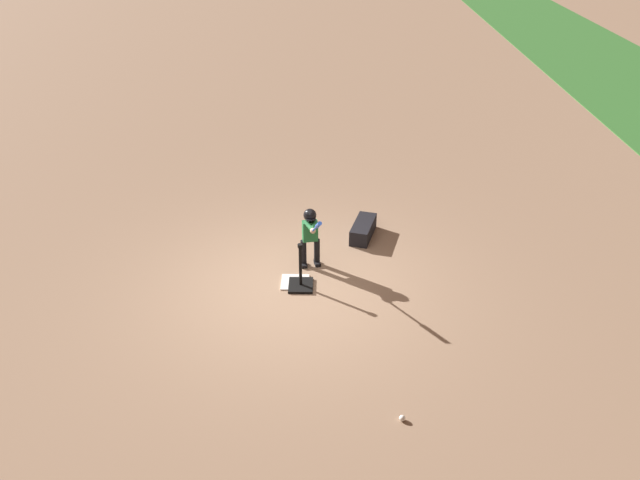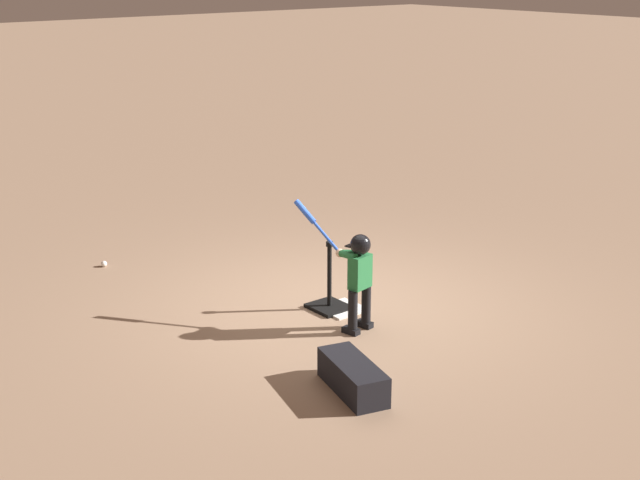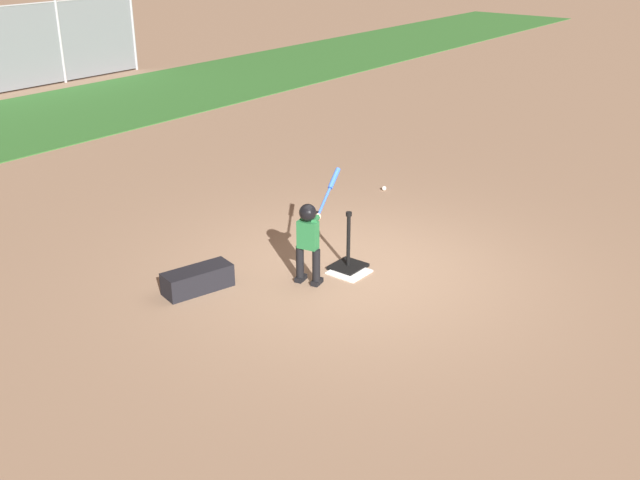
{
  "view_description": "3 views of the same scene",
  "coord_description": "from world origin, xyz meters",
  "px_view_note": "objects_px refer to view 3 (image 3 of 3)",
  "views": [
    {
      "loc": [
        8.14,
        0.5,
        5.5
      ],
      "look_at": [
        -0.41,
        0.41,
        0.6
      ],
      "focal_mm": 35.0,
      "sensor_mm": 36.0,
      "label": 1
    },
    {
      "loc": [
        -6.94,
        5.81,
        3.66
      ],
      "look_at": [
        -0.17,
        0.38,
        0.88
      ],
      "focal_mm": 50.0,
      "sensor_mm": 36.0,
      "label": 2
    },
    {
      "loc": [
        -7.06,
        -4.95,
        4.09
      ],
      "look_at": [
        -0.58,
        0.11,
        0.59
      ],
      "focal_mm": 42.0,
      "sensor_mm": 36.0,
      "label": 3
    }
  ],
  "objects_px": {
    "baseball": "(384,188)",
    "bleachers_right_center": "(57,59)",
    "batter_child": "(309,232)",
    "batting_tee": "(348,260)",
    "equipment_bag": "(198,280)"
  },
  "relations": [
    {
      "from": "bleachers_right_center",
      "to": "equipment_bag",
      "type": "bearing_deg",
      "value": -118.08
    },
    {
      "from": "batter_child",
      "to": "equipment_bag",
      "type": "distance_m",
      "value": 1.46
    },
    {
      "from": "bleachers_right_center",
      "to": "equipment_bag",
      "type": "height_order",
      "value": "bleachers_right_center"
    },
    {
      "from": "equipment_bag",
      "to": "bleachers_right_center",
      "type": "bearing_deg",
      "value": 77.2
    },
    {
      "from": "baseball",
      "to": "bleachers_right_center",
      "type": "relative_size",
      "value": 0.03
    },
    {
      "from": "batter_child",
      "to": "equipment_bag",
      "type": "xyz_separation_m",
      "value": [
        -1.01,
        0.91,
        -0.52
      ]
    },
    {
      "from": "batter_child",
      "to": "baseball",
      "type": "bearing_deg",
      "value": 18.76
    },
    {
      "from": "batting_tee",
      "to": "bleachers_right_center",
      "type": "height_order",
      "value": "bleachers_right_center"
    },
    {
      "from": "batting_tee",
      "to": "bleachers_right_center",
      "type": "relative_size",
      "value": 0.26
    },
    {
      "from": "batting_tee",
      "to": "bleachers_right_center",
      "type": "xyz_separation_m",
      "value": [
        5.51,
        14.42,
        0.33
      ]
    },
    {
      "from": "baseball",
      "to": "equipment_bag",
      "type": "xyz_separation_m",
      "value": [
        -4.42,
        -0.25,
        0.1
      ]
    },
    {
      "from": "baseball",
      "to": "bleachers_right_center",
      "type": "xyz_separation_m",
      "value": [
        2.71,
        13.12,
        0.4
      ]
    },
    {
      "from": "baseball",
      "to": "equipment_bag",
      "type": "relative_size",
      "value": 0.09
    },
    {
      "from": "batter_child",
      "to": "equipment_bag",
      "type": "bearing_deg",
      "value": 137.96
    },
    {
      "from": "batter_child",
      "to": "batting_tee",
      "type": "bearing_deg",
      "value": -13.32
    }
  ]
}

